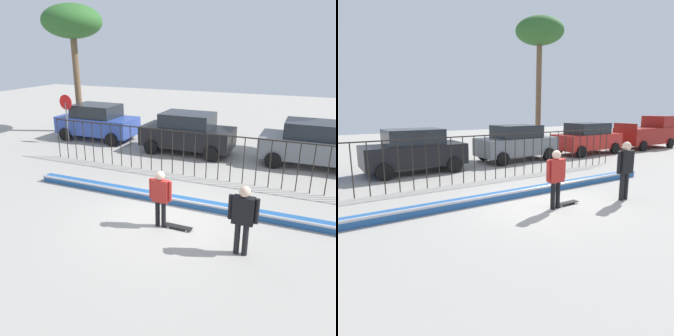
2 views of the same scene
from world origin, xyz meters
TOP-DOWN VIEW (x-y plane):
  - ground_plane at (0.00, 0.00)m, footprint 60.00×60.00m
  - bowl_coping_ledge at (0.00, 0.94)m, footprint 11.00×0.40m
  - perimeter_fence at (0.00, 3.51)m, footprint 14.04×0.04m
  - skateboarder at (-0.05, -0.61)m, footprint 0.67×0.25m
  - skateboard at (0.46, -0.54)m, footprint 0.80×0.20m
  - camera_operator at (2.30, -1.09)m, footprint 0.72×0.27m
  - parked_car_black at (-1.87, 6.50)m, footprint 4.30×2.12m
  - parked_car_gray at (3.67, 6.69)m, footprint 4.30×2.12m
  - parked_car_red at (8.76, 6.42)m, footprint 4.30×2.12m
  - pickup_truck at (14.62, 6.22)m, footprint 4.70×2.12m
  - palm_tree_tall at (7.61, 9.83)m, footprint 3.15×3.15m

SIDE VIEW (x-z plane):
  - ground_plane at x=0.00m, z-range 0.00..0.00m
  - skateboard at x=0.46m, z-range 0.02..0.10m
  - bowl_coping_ledge at x=0.00m, z-range -0.01..0.25m
  - parked_car_black at x=-1.87m, z-range 0.02..1.92m
  - parked_car_gray at x=3.67m, z-range 0.02..1.92m
  - parked_car_red at x=8.76m, z-range 0.02..1.92m
  - skateboarder at x=-0.05m, z-range 0.17..1.82m
  - pickup_truck at x=14.62m, z-range -0.08..2.16m
  - camera_operator at x=2.30m, z-range 0.18..1.97m
  - perimeter_fence at x=0.00m, z-range 0.21..1.98m
  - palm_tree_tall at x=7.61m, z-range 3.20..11.75m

